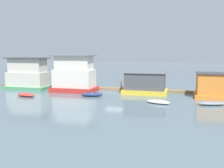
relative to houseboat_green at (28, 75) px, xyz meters
The scene contains 13 objects.
ground_plane 14.63m from the houseboat_green, ahead, with size 200.00×200.00×0.00m, color slate.
dock_walkway 14.84m from the houseboat_green, 10.33° to the left, with size 42.40×1.53×0.30m, color #846B4C.
houseboat_green is the anchor object (origin of this frame).
houseboat_red 8.50m from the houseboat_green, ahead, with size 6.52×3.86×5.44m.
houseboat_yellow 18.96m from the houseboat_green, ahead, with size 6.21×3.81×3.09m.
houseboat_orange 28.72m from the houseboat_green, ahead, with size 6.24×3.83×3.25m.
dinghy_red 7.71m from the houseboat_green, 58.49° to the right, with size 3.16×1.79×0.44m.
dinghy_navy 13.09m from the houseboat_green, 17.39° to the right, with size 3.18×2.08×0.48m.
dinghy_white 22.35m from the houseboat_green, 16.28° to the right, with size 3.05×2.13×0.37m.
dinghy_grey 27.87m from the houseboat_green, 11.51° to the right, with size 3.39×2.08×0.39m.
mooring_post_centre 21.29m from the houseboat_green, ahead, with size 0.26×0.26×1.70m, color brown.
mooring_post_far_right 21.31m from the houseboat_green, ahead, with size 0.30×0.30×2.03m, color #846B4C.
mooring_post_near_right 15.27m from the houseboat_green, ahead, with size 0.26×0.26×1.49m, color brown.
Camera 1 is at (9.22, -34.69, 5.98)m, focal length 40.00 mm.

